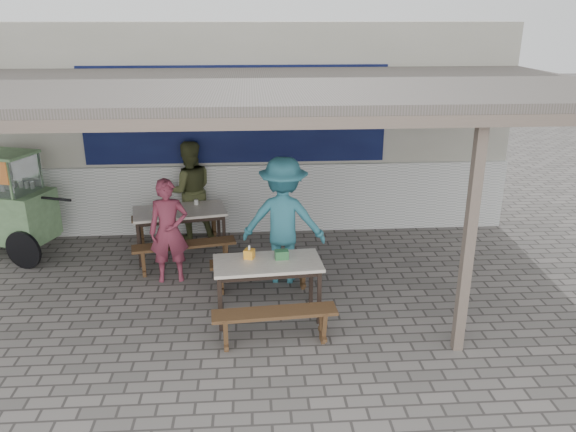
# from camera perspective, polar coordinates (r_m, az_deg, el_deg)

# --- Properties ---
(ground) EXTENTS (60.00, 60.00, 0.00)m
(ground) POSITION_cam_1_polar(r_m,az_deg,el_deg) (7.26, -3.76, -10.05)
(ground) COLOR slate
(ground) RESTS_ON ground
(back_wall) EXTENTS (9.00, 1.28, 3.50)m
(back_wall) POSITION_cam_1_polar(r_m,az_deg,el_deg) (10.06, -4.10, 8.91)
(back_wall) COLOR #BAB5A7
(back_wall) RESTS_ON ground
(warung_roof) EXTENTS (9.00, 4.21, 2.81)m
(warung_roof) POSITION_cam_1_polar(r_m,az_deg,el_deg) (7.26, -4.16, 12.66)
(warung_roof) COLOR #5C524F
(warung_roof) RESTS_ON ground
(table_left) EXTENTS (1.52, 0.99, 0.75)m
(table_left) POSITION_cam_1_polar(r_m,az_deg,el_deg) (8.90, -10.95, 0.14)
(table_left) COLOR silver
(table_left) RESTS_ON ground
(bench_left_street) EXTENTS (1.53, 0.56, 0.45)m
(bench_left_street) POSITION_cam_1_polar(r_m,az_deg,el_deg) (8.41, -10.46, -3.45)
(bench_left_street) COLOR brown
(bench_left_street) RESTS_ON ground
(bench_left_wall) EXTENTS (1.53, 0.56, 0.45)m
(bench_left_wall) POSITION_cam_1_polar(r_m,az_deg,el_deg) (9.62, -11.13, -0.48)
(bench_left_wall) COLOR brown
(bench_left_wall) RESTS_ON ground
(table_right) EXTENTS (1.37, 0.77, 0.75)m
(table_right) POSITION_cam_1_polar(r_m,az_deg,el_deg) (6.95, -2.09, -5.27)
(table_right) COLOR silver
(table_right) RESTS_ON ground
(bench_right_street) EXTENTS (1.44, 0.39, 0.45)m
(bench_right_street) POSITION_cam_1_polar(r_m,az_deg,el_deg) (6.49, -1.37, -10.51)
(bench_right_street) COLOR brown
(bench_right_street) RESTS_ON ground
(bench_right_wall) EXTENTS (1.44, 0.39, 0.45)m
(bench_right_wall) POSITION_cam_1_polar(r_m,az_deg,el_deg) (7.71, -2.63, -5.34)
(bench_right_wall) COLOR brown
(bench_right_wall) RESTS_ON ground
(vendor_cart) EXTENTS (2.13, 1.28, 1.66)m
(vendor_cart) POSITION_cam_1_polar(r_m,az_deg,el_deg) (9.74, -27.07, 1.43)
(vendor_cart) COLOR #74A36C
(vendor_cart) RESTS_ON ground
(patron_street_side) EXTENTS (0.58, 0.40, 1.50)m
(patron_street_side) POSITION_cam_1_polar(r_m,az_deg,el_deg) (8.04, -12.01, -1.51)
(patron_street_side) COLOR brown
(patron_street_side) RESTS_ON ground
(patron_wall_side) EXTENTS (0.94, 0.81, 1.68)m
(patron_wall_side) POSITION_cam_1_polar(r_m,az_deg,el_deg) (9.53, -9.96, 2.57)
(patron_wall_side) COLOR #484C29
(patron_wall_side) RESTS_ON ground
(patron_right_table) EXTENTS (1.26, 0.86, 1.81)m
(patron_right_table) POSITION_cam_1_polar(r_m,az_deg,el_deg) (7.82, -0.47, -0.46)
(patron_right_table) COLOR teal
(patron_right_table) RESTS_ON ground
(tissue_box) EXTENTS (0.15, 0.15, 0.12)m
(tissue_box) POSITION_cam_1_polar(r_m,az_deg,el_deg) (7.00, -3.95, -3.86)
(tissue_box) COLOR #FFA62A
(tissue_box) RESTS_ON table_right
(donation_box) EXTENTS (0.18, 0.13, 0.11)m
(donation_box) POSITION_cam_1_polar(r_m,az_deg,el_deg) (6.97, -0.65, -3.94)
(donation_box) COLOR #306D3C
(donation_box) RESTS_ON table_right
(condiment_jar) EXTENTS (0.07, 0.07, 0.08)m
(condiment_jar) POSITION_cam_1_polar(r_m,az_deg,el_deg) (9.07, -9.31, 1.41)
(condiment_jar) COLOR silver
(condiment_jar) RESTS_ON table_left
(condiment_bowl) EXTENTS (0.19, 0.19, 0.04)m
(condiment_bowl) POSITION_cam_1_polar(r_m,az_deg,el_deg) (8.89, -13.23, 0.63)
(condiment_bowl) COLOR silver
(condiment_bowl) RESTS_ON table_left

